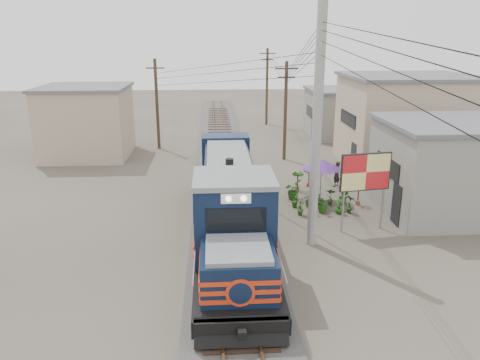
{
  "coord_description": "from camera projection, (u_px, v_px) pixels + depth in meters",
  "views": [
    {
      "loc": [
        -0.73,
        -18.95,
        8.73
      ],
      "look_at": [
        0.54,
        2.0,
        2.2
      ],
      "focal_mm": 35.0,
      "sensor_mm": 36.0,
      "label": 1
    }
  ],
  "objects": [
    {
      "name": "locomotive",
      "position": [
        230.0,
        203.0,
        20.38
      ],
      "size": [
        2.89,
        15.73,
        3.9
      ],
      "color": "black",
      "rests_on": "ground"
    },
    {
      "name": "shophouse_back",
      "position": [
        343.0,
        112.0,
        41.67
      ],
      "size": [
        6.3,
        6.3,
        4.2
      ],
      "color": "gray",
      "rests_on": "ground"
    },
    {
      "name": "wooden_pole_far",
      "position": [
        267.0,
        85.0,
        46.49
      ],
      "size": [
        1.6,
        0.24,
        7.5
      ],
      "color": "#4C3826",
      "rests_on": "ground"
    },
    {
      "name": "ground",
      "position": [
        231.0,
        241.0,
        20.7
      ],
      "size": [
        120.0,
        120.0,
        0.0
      ],
      "primitive_type": "plane",
      "color": "#473F35",
      "rests_on": "ground"
    },
    {
      "name": "vendor",
      "position": [
        337.0,
        174.0,
        27.95
      ],
      "size": [
        0.66,
        0.65,
        1.53
      ],
      "primitive_type": "imported",
      "rotation": [
        0.0,
        0.0,
        3.89
      ],
      "color": "black",
      "rests_on": "ground"
    },
    {
      "name": "shophouse_mid",
      "position": [
        406.0,
        121.0,
        31.93
      ],
      "size": [
        8.4,
        7.35,
        6.2
      ],
      "color": "tan",
      "rests_on": "ground"
    },
    {
      "name": "shophouse_front",
      "position": [
        456.0,
        167.0,
        23.52
      ],
      "size": [
        7.35,
        6.3,
        4.7
      ],
      "color": "gray",
      "rests_on": "ground"
    },
    {
      "name": "track",
      "position": [
        224.0,
        172.0,
        30.15
      ],
      "size": [
        1.15,
        70.0,
        0.12
      ],
      "color": "#51331E",
      "rests_on": "ground"
    },
    {
      "name": "utility_pole_main",
      "position": [
        317.0,
        131.0,
        18.94
      ],
      "size": [
        0.4,
        0.4,
        10.0
      ],
      "color": "#9E9B93",
      "rests_on": "ground"
    },
    {
      "name": "wooden_pole_left",
      "position": [
        157.0,
        102.0,
        36.47
      ],
      "size": [
        1.6,
        0.24,
        7.0
      ],
      "color": "#4C3826",
      "rests_on": "ground"
    },
    {
      "name": "plant_nursery",
      "position": [
        313.0,
        198.0,
        24.77
      ],
      "size": [
        3.45,
        3.31,
        1.08
      ],
      "color": "#245317",
      "rests_on": "ground"
    },
    {
      "name": "power_lines",
      "position": [
        221.0,
        56.0,
        26.54
      ],
      "size": [
        9.65,
        19.0,
        3.3
      ],
      "color": "black",
      "rests_on": "ground"
    },
    {
      "name": "ballast",
      "position": [
        224.0,
        175.0,
        30.2
      ],
      "size": [
        3.6,
        70.0,
        0.16
      ],
      "primitive_type": "cube",
      "color": "#595651",
      "rests_on": "ground"
    },
    {
      "name": "billboard",
      "position": [
        366.0,
        174.0,
        21.03
      ],
      "size": [
        2.39,
        0.49,
        3.71
      ],
      "rotation": [
        0.0,
        0.0,
        0.16
      ],
      "color": "#99999E",
      "rests_on": "ground"
    },
    {
      "name": "market_umbrella",
      "position": [
        322.0,
        164.0,
        25.09
      ],
      "size": [
        2.43,
        2.43,
        2.37
      ],
      "rotation": [
        0.0,
        0.0,
        0.14
      ],
      "color": "black",
      "rests_on": "ground"
    },
    {
      "name": "wooden_pole_mid",
      "position": [
        285.0,
        109.0,
        33.21
      ],
      "size": [
        1.6,
        0.24,
        7.0
      ],
      "color": "#4C3826",
      "rests_on": "ground"
    },
    {
      "name": "shophouse_left",
      "position": [
        87.0,
        121.0,
        34.59
      ],
      "size": [
        6.3,
        6.3,
        5.2
      ],
      "color": "tan",
      "rests_on": "ground"
    }
  ]
}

